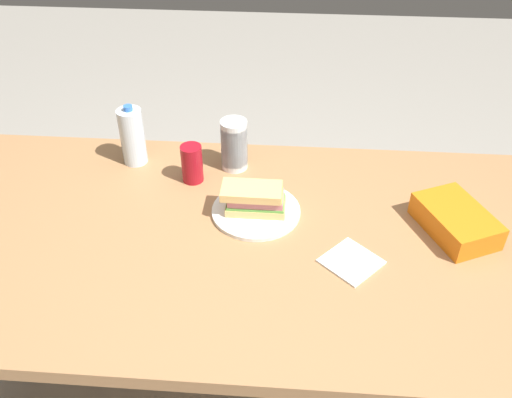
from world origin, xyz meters
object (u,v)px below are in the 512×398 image
at_px(chip_bag, 456,221).
at_px(water_bottle_tall, 132,136).
at_px(dining_table, 242,258).
at_px(plastic_cup_stack, 234,145).
at_px(paper_plate, 256,211).
at_px(soda_can_red, 192,164).
at_px(sandwich, 255,199).

relative_size(chip_bag, water_bottle_tall, 1.13).
distance_m(dining_table, water_bottle_tall, 0.54).
bearing_deg(plastic_cup_stack, water_bottle_tall, -1.27).
relative_size(paper_plate, plastic_cup_stack, 1.54).
height_order(water_bottle_tall, plastic_cup_stack, water_bottle_tall).
bearing_deg(soda_can_red, dining_table, 125.17).
bearing_deg(chip_bag, paper_plate, 61.72).
distance_m(sandwich, soda_can_red, 0.25).
xyz_separation_m(sandwich, soda_can_red, (0.20, -0.15, 0.01)).
xyz_separation_m(soda_can_red, chip_bag, (-0.76, 0.18, -0.03)).
bearing_deg(plastic_cup_stack, sandwich, 109.62).
bearing_deg(dining_table, soda_can_red, -54.83).
xyz_separation_m(chip_bag, water_bottle_tall, (0.97, -0.27, 0.06)).
bearing_deg(sandwich, soda_can_red, -36.22).
distance_m(paper_plate, chip_bag, 0.56).
bearing_deg(dining_table, plastic_cup_stack, -80.73).
distance_m(sandwich, chip_bag, 0.56).
relative_size(soda_can_red, plastic_cup_stack, 0.73).
bearing_deg(paper_plate, dining_table, 72.55).
height_order(dining_table, sandwich, sandwich).
bearing_deg(paper_plate, chip_bag, 176.25).
bearing_deg(paper_plate, soda_can_red, -35.39).
xyz_separation_m(soda_can_red, water_bottle_tall, (0.20, -0.09, 0.03)).
distance_m(soda_can_red, chip_bag, 0.79).
distance_m(dining_table, chip_bag, 0.60).
height_order(sandwich, chip_bag, sandwich).
bearing_deg(plastic_cup_stack, paper_plate, 110.59).
relative_size(sandwich, soda_can_red, 1.50).
xyz_separation_m(dining_table, paper_plate, (-0.03, -0.10, 0.09)).
relative_size(dining_table, paper_plate, 7.09).
relative_size(paper_plate, sandwich, 1.40).
xyz_separation_m(dining_table, plastic_cup_stack, (0.05, -0.33, 0.17)).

